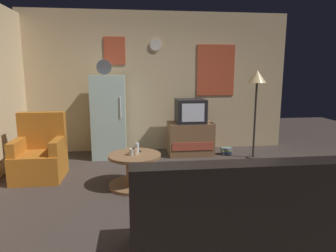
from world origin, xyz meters
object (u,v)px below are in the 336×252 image
Objects in this scene: crt_tv at (190,111)px; book_stack at (226,151)px; coffee_table at (135,170)px; fridge at (109,116)px; mug_ceramic_tan at (135,152)px; standing_lamp at (257,83)px; remote_control at (135,152)px; wine_glass at (137,148)px; tv_stand at (190,138)px; mug_ceramic_white at (132,152)px; couch at (234,225)px; armchair at (40,155)px.

book_stack is (0.69, -0.10, -0.77)m from crt_tv.
crt_tv is at bearing 54.91° from coffee_table.
mug_ceramic_tan is at bearing -74.31° from fridge.
fridge is at bearing 171.02° from standing_lamp.
wine_glass is at bearing -81.33° from remote_control.
crt_tv is (-0.00, -0.00, 0.53)m from tv_stand.
standing_lamp is 1.39m from book_stack.
mug_ceramic_white is 0.14m from remote_control.
coffee_table is at bearing -73.91° from fridge.
remote_control is at bearing 113.25° from couch.
armchair is (-1.36, 0.56, -0.16)m from mug_ceramic_white.
crt_tv is 0.34× the size of standing_lamp.
standing_lamp is 2.56m from remote_control.
standing_lamp is 2.21× the size of coffee_table.
coffee_table is 0.31m from wine_glass.
fridge is 1.04× the size of couch.
armchair is (-3.56, -0.61, -1.02)m from standing_lamp.
coffee_table is 4.80× the size of remote_control.
crt_tv reaches higher than tv_stand.
wine_glass is at bearing 46.34° from mug_ceramic_white.
crt_tv is at bearing 55.30° from wine_glass.
mug_ceramic_white is (-1.10, -1.56, -0.34)m from crt_tv.
standing_lamp is 3.36m from couch.
crt_tv is (1.51, -0.04, 0.08)m from fridge.
crt_tv is 1.95m from coffee_table.
mug_ceramic_tan is (0.03, 0.00, 0.00)m from mug_ceramic_white.
armchair is at bearing -158.01° from crt_tv.
tv_stand is 0.53m from crt_tv.
couch is at bearing -69.29° from fridge.
tv_stand is 0.53× the size of standing_lamp.
crt_tv reaches higher than mug_ceramic_tan.
crt_tv is 6.00× the size of mug_ceramic_tan.
tv_stand reaches higher than mug_ceramic_white.
tv_stand is 1.78m from remote_control.
crt_tv reaches higher than couch.
remote_control is (0.01, 0.13, -0.03)m from mug_ceramic_tan.
tv_stand is at bearing 161.11° from standing_lamp.
standing_lamp is 1.66× the size of armchair.
book_stack is (0.69, -0.10, -0.24)m from tv_stand.
mug_ceramic_tan is 1.51m from armchair.
crt_tv reaches higher than armchair.
tv_stand is at bearing 38.08° from remote_control.
tv_stand is 0.73m from book_stack.
mug_ceramic_white reaches higher than coffee_table.
armchair is 0.56× the size of couch.
tv_stand reaches higher than mug_ceramic_tan.
wine_glass is at bearing 63.54° from mug_ceramic_tan.
fridge is at bearing 110.71° from couch.
standing_lamp is at bearing -18.81° from crt_tv.
wine_glass is 2.25m from book_stack.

